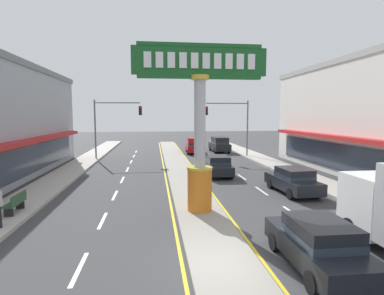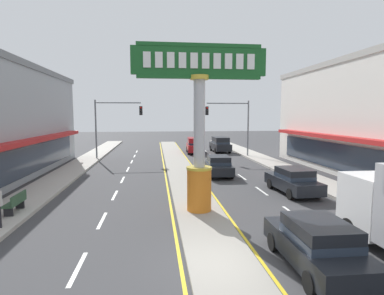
{
  "view_description": "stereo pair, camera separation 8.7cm",
  "coord_description": "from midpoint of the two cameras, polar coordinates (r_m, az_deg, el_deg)",
  "views": [
    {
      "loc": [
        -2.1,
        -9.02,
        4.64
      ],
      "look_at": [
        0.26,
        10.49,
        2.6
      ],
      "focal_mm": 29.34,
      "sensor_mm": 36.0,
      "label": 1
    },
    {
      "loc": [
        -2.02,
        -9.03,
        4.64
      ],
      "look_at": [
        0.26,
        10.49,
        2.6
      ],
      "focal_mm": 29.34,
      "sensor_mm": 36.0,
      "label": 2
    }
  ],
  "objects": [
    {
      "name": "sedan_near_right_lane",
      "position": [
        24.21,
        4.91,
        -3.25
      ],
      "size": [
        1.99,
        4.38,
        1.53
      ],
      "color": "black",
      "rests_on": "ground"
    },
    {
      "name": "district_sign",
      "position": [
        14.52,
        1.51,
        3.74
      ],
      "size": [
        6.15,
        1.2,
        7.71
      ],
      "color": "orange",
      "rests_on": "median_strip"
    },
    {
      "name": "sedan_far_left_oncoming",
      "position": [
        10.55,
        21.97,
        -15.94
      ],
      "size": [
        1.87,
        4.31,
        1.53
      ],
      "color": "black",
      "rests_on": "ground"
    },
    {
      "name": "suv_kerb_right",
      "position": [
        39.56,
        5.21,
        0.6
      ],
      "size": [
        2.06,
        4.65,
        1.9
      ],
      "color": "black",
      "rests_on": "ground"
    },
    {
      "name": "sidewalk_right",
      "position": [
        27.71,
        16.88,
        -3.78
      ],
      "size": [
        2.47,
        60.0,
        0.18
      ],
      "primitive_type": "cube",
      "color": "#ADA89E",
      "rests_on": "ground"
    },
    {
      "name": "median_strip",
      "position": [
        27.48,
        -2.27,
        -3.65
      ],
      "size": [
        2.22,
        52.0,
        0.14
      ],
      "primitive_type": "cube",
      "color": "gray",
      "rests_on": "ground"
    },
    {
      "name": "traffic_light_left_side",
      "position": [
        33.44,
        -14.08,
        5.07
      ],
      "size": [
        4.86,
        0.46,
        6.2
      ],
      "color": "slate",
      "rests_on": "ground"
    },
    {
      "name": "suv_far_right_lane",
      "position": [
        38.17,
        0.62,
        0.43
      ],
      "size": [
        2.13,
        4.69,
        1.9
      ],
      "color": "maroon",
      "rests_on": "ground"
    },
    {
      "name": "traffic_light_right_side",
      "position": [
        34.51,
        7.47,
        5.22
      ],
      "size": [
        4.86,
        0.46,
        6.2
      ],
      "color": "slate",
      "rests_on": "ground"
    },
    {
      "name": "sidewalk_left",
      "position": [
        26.35,
        -21.77,
        -4.45
      ],
      "size": [
        2.47,
        60.0,
        0.18
      ],
      "primitive_type": "cube",
      "color": "#ADA89E",
      "rests_on": "ground"
    },
    {
      "name": "sedan_near_left_lane",
      "position": [
        19.62,
        18.04,
        -5.69
      ],
      "size": [
        2.01,
        4.38,
        1.53
      ],
      "color": "black",
      "rests_on": "ground"
    },
    {
      "name": "ground_plane",
      "position": [
        10.35,
        5.93,
        -20.74
      ],
      "size": [
        160.0,
        160.0,
        0.0
      ],
      "primitive_type": "plane",
      "color": "#3A3A3D"
    },
    {
      "name": "lane_markings",
      "position": [
        26.16,
        -2.04,
        -4.28
      ],
      "size": [
        8.96,
        52.0,
        0.01
      ],
      "color": "silver",
      "rests_on": "ground"
    },
    {
      "name": "street_bench",
      "position": [
        16.69,
        -29.27,
        -8.68
      ],
      "size": [
        0.48,
        1.6,
        0.88
      ],
      "color": "#2D4C33",
      "rests_on": "sidewalk_left"
    }
  ]
}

